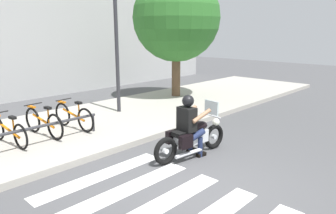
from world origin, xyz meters
TOP-DOWN VIEW (x-y plane):
  - ground_plane at (0.00, 0.00)m, footprint 48.00×48.00m
  - sidewalk at (0.00, 4.52)m, footprint 24.00×4.40m
  - crosswalk_stripe_2 at (-1.04, 0.00)m, footprint 2.80×0.40m
  - crosswalk_stripe_3 at (-1.04, 0.80)m, footprint 2.80×0.40m
  - crosswalk_stripe_4 at (-1.04, 1.60)m, footprint 2.80×0.40m
  - motorcycle at (0.96, 0.95)m, footprint 2.08×0.73m
  - rider at (0.88, 0.97)m, footprint 0.67×0.59m
  - bicycle_1 at (-1.73, 4.26)m, footprint 0.48×1.67m
  - bicycle_2 at (-0.88, 4.26)m, footprint 0.48×1.67m
  - bicycle_3 at (-0.04, 4.26)m, footprint 0.48×1.66m
  - bike_rack at (-1.31, 3.70)m, footprint 3.13×0.07m
  - street_lamp at (2.01, 4.92)m, footprint 0.28×0.28m
  - tree_near_rack at (5.27, 5.32)m, footprint 3.44×3.44m

SIDE VIEW (x-z plane):
  - ground_plane at x=0.00m, z-range 0.00..0.00m
  - crosswalk_stripe_2 at x=-1.04m, z-range 0.00..0.01m
  - crosswalk_stripe_3 at x=-1.04m, z-range 0.00..0.01m
  - crosswalk_stripe_4 at x=-1.04m, z-range 0.00..0.01m
  - sidewalk at x=0.00m, z-range 0.00..0.15m
  - motorcycle at x=0.96m, z-range -0.14..1.05m
  - bicycle_1 at x=-1.73m, z-range 0.12..0.85m
  - bicycle_3 at x=-0.04m, z-range 0.11..0.90m
  - bicycle_2 at x=-0.88m, z-range 0.11..0.91m
  - bike_rack at x=-1.31m, z-range 0.32..0.80m
  - rider at x=0.88m, z-range 0.10..1.52m
  - street_lamp at x=2.01m, z-range 0.46..4.80m
  - tree_near_rack at x=5.27m, z-range 0.76..5.74m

